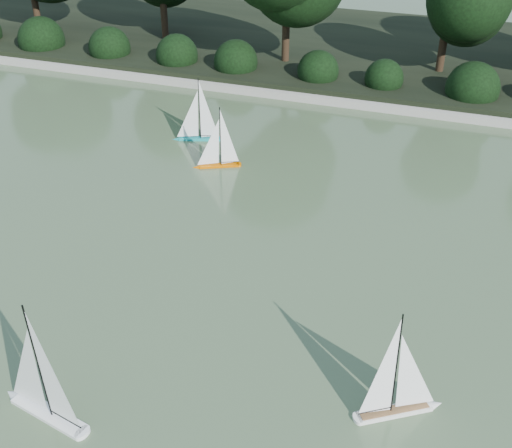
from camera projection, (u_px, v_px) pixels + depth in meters
The scene contains 8 objects.
ground at pixel (257, 373), 7.86m from camera, with size 80.00×80.00×0.00m, color #334529.
pond_coping at pixel (384, 106), 15.01m from camera, with size 40.00×0.35×0.18m, color gray.
far_bank at pixel (408, 54), 18.18m from camera, with size 40.00×8.00×0.30m, color black.
shrub_hedge at pixel (391, 79), 15.54m from camera, with size 29.10×1.10×1.10m.
sailboat_white_a at pixel (39, 395), 7.20m from camera, with size 1.29×0.46×1.76m.
sailboat_white_b at pixel (403, 397), 7.23m from camera, with size 1.00×0.72×1.51m.
sailboat_orange at pixel (215, 157), 12.48m from camera, with size 0.92×0.54×1.32m.
sailboat_teal at pixel (195, 130), 13.54m from camera, with size 1.04×0.46×1.44m.
Camera 1 is at (1.86, -5.37, 5.73)m, focal length 45.00 mm.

